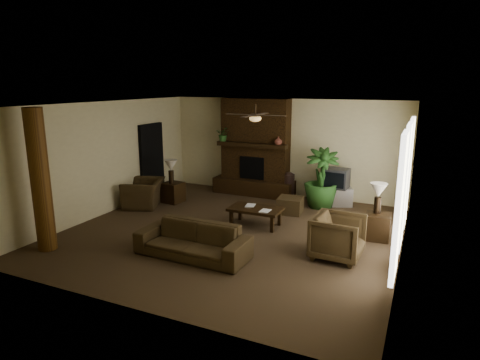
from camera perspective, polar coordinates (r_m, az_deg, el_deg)
The scene contains 23 objects.
room_shell at distance 8.85m, azimuth -1.07°, elevation 1.34°, with size 7.00×7.00×7.00m.
fireplace at distance 12.11m, azimuth 2.08°, elevation 3.43°, with size 2.40×0.70×2.80m.
windows at distance 8.24m, azimuth 21.79°, elevation -0.90°, with size 0.08×3.65×2.35m.
log_column at distance 8.79m, azimuth -25.92°, elevation -0.10°, with size 0.36×0.36×2.80m, color brown.
doorway at distance 12.19m, azimuth -12.10°, elevation 2.71°, with size 0.10×1.00×2.10m, color black.
ceiling_fan at distance 8.80m, azimuth 2.13°, elevation 8.70°, with size 1.35×1.35×0.37m.
sofa at distance 7.92m, azimuth -6.60°, elevation -7.57°, with size 2.18×0.64×0.85m, color #40311B.
armchair_left at distance 11.28m, azimuth -13.21°, elevation -1.18°, with size 1.10×0.71×0.96m, color #40311B.
armchair_right at distance 7.99m, azimuth 13.42°, elevation -7.40°, with size 0.90×0.84×0.92m, color #40311B.
coffee_table at distance 9.51m, azimuth 2.17°, elevation -4.21°, with size 1.20×0.70×0.43m.
ottoman at distance 10.56m, azimuth 6.96°, elevation -3.48°, with size 0.60×0.60×0.40m, color #40311B.
tv_stand at distance 11.42m, azimuth 13.06°, elevation -2.18°, with size 0.85×0.50×0.50m, color silver.
tv at distance 11.23m, azimuth 13.15°, elevation 0.24°, with size 0.68×0.57×0.52m.
floor_vase at distance 11.83m, azimuth 6.74°, elevation -0.47°, with size 0.34×0.34×0.77m.
floor_plant at distance 11.11m, azimuth 11.12°, elevation -1.50°, with size 0.88×1.57×0.88m, color #2F5E25.
side_table_left at distance 11.56m, azimuth -9.26°, elevation -1.69°, with size 0.50×0.50×0.55m, color black.
lamp_left at distance 11.34m, azimuth -9.55°, elevation 1.78°, with size 0.46×0.46×0.65m.
side_table_right at distance 9.22m, azimuth 18.50°, elevation -6.13°, with size 0.50×0.50×0.55m, color black.
lamp_right at distance 9.08m, azimuth 18.62°, elevation -1.65°, with size 0.41×0.41×0.65m.
mantel_plant at distance 12.11m, azimuth -2.32°, elevation 6.15°, with size 0.38×0.42×0.33m, color #2F5E25.
mantel_vase at distance 11.47m, azimuth 5.32°, elevation 5.42°, with size 0.22×0.23×0.22m, color brown.
book_a at distance 9.60m, azimuth 0.81°, elevation -2.77°, with size 0.22×0.03×0.29m, color #999999.
book_b at distance 9.25m, azimuth 2.90°, elevation -3.42°, with size 0.21×0.02×0.29m, color #999999.
Camera 1 is at (3.73, -7.81, 3.25)m, focal length 30.81 mm.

